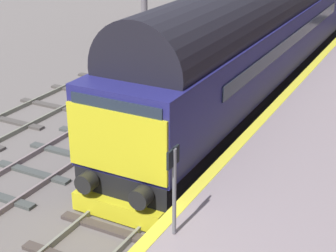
% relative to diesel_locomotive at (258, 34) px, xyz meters
% --- Properties ---
extents(ground_plane, '(140.00, 140.00, 0.00)m').
position_rel_diesel_locomotive_xyz_m(ground_plane, '(-0.00, -8.24, -2.49)').
color(ground_plane, '#69625E').
rests_on(ground_plane, ground).
extents(track_main, '(2.50, 60.00, 0.15)m').
position_rel_diesel_locomotive_xyz_m(track_main, '(-0.00, -8.24, -2.43)').
color(track_main, gray).
rests_on(track_main, ground).
extents(track_adjacent_west, '(2.50, 60.00, 0.15)m').
position_rel_diesel_locomotive_xyz_m(track_adjacent_west, '(-3.40, -8.24, -2.43)').
color(track_adjacent_west, gray).
rests_on(track_adjacent_west, ground).
extents(station_platform, '(4.00, 44.00, 1.01)m').
position_rel_diesel_locomotive_xyz_m(station_platform, '(3.60, -8.24, -1.99)').
color(station_platform, gray).
rests_on(station_platform, ground).
extents(diesel_locomotive, '(2.74, 19.91, 4.68)m').
position_rel_diesel_locomotive_xyz_m(diesel_locomotive, '(0.00, 0.00, 0.00)').
color(diesel_locomotive, black).
rests_on(diesel_locomotive, ground).
extents(platform_number_sign, '(0.10, 0.44, 1.86)m').
position_rel_diesel_locomotive_xyz_m(platform_number_sign, '(2.09, -10.95, -0.24)').
color(platform_number_sign, slate).
rests_on(platform_number_sign, station_platform).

